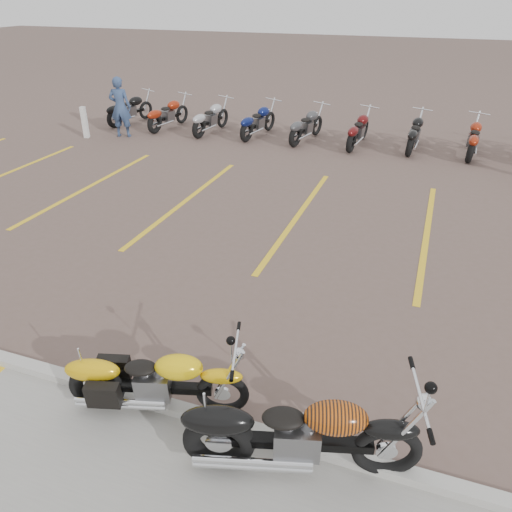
{
  "coord_description": "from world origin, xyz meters",
  "views": [
    {
      "loc": [
        2.56,
        -5.69,
        4.41
      ],
      "look_at": [
        0.25,
        0.66,
        0.75
      ],
      "focal_mm": 35.0,
      "sensor_mm": 36.0,
      "label": 1
    }
  ],
  "objects": [
    {
      "name": "ground",
      "position": [
        0.0,
        0.0,
        0.0
      ],
      "size": [
        100.0,
        100.0,
        0.0
      ],
      "primitive_type": "plane",
      "color": "brown",
      "rests_on": "ground"
    },
    {
      "name": "curb",
      "position": [
        0.0,
        -2.0,
        0.06
      ],
      "size": [
        60.0,
        0.18,
        0.12
      ],
      "primitive_type": "cube",
      "color": "#ADAAA3",
      "rests_on": "ground"
    },
    {
      "name": "parking_stripes",
      "position": [
        0.0,
        4.0,
        0.0
      ],
      "size": [
        38.0,
        5.5,
        0.01
      ],
      "primitive_type": null,
      "color": "yellow",
      "rests_on": "ground"
    },
    {
      "name": "yellow_cruiser",
      "position": [
        -0.02,
        -2.02,
        0.43
      ],
      "size": [
        2.05,
        0.71,
        0.86
      ],
      "rotation": [
        0.1,
        0.0,
        0.28
      ],
      "color": "black",
      "rests_on": "ground"
    },
    {
      "name": "flame_cruiser",
      "position": [
        1.73,
        -2.27,
        0.49
      ],
      "size": [
        2.34,
        0.81,
        0.99
      ],
      "rotation": [
        0.08,
        0.0,
        0.28
      ],
      "color": "black",
      "rests_on": "ground"
    },
    {
      "name": "person_a",
      "position": [
        -7.27,
        8.36,
        0.96
      ],
      "size": [
        0.79,
        0.62,
        1.91
      ],
      "primitive_type": "imported",
      "rotation": [
        0.0,
        0.0,
        3.4
      ],
      "color": "navy",
      "rests_on": "ground"
    },
    {
      "name": "bollard",
      "position": [
        -8.32,
        7.8,
        0.5
      ],
      "size": [
        0.18,
        0.18,
        1.0
      ],
      "primitive_type": "cube",
      "rotation": [
        0.0,
        0.0,
        0.23
      ],
      "color": "silver",
      "rests_on": "ground"
    },
    {
      "name": "bg_bike_row",
      "position": [
        0.24,
        10.02,
        0.55
      ],
      "size": [
        17.36,
        2.06,
        1.1
      ],
      "color": "black",
      "rests_on": "ground"
    }
  ]
}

